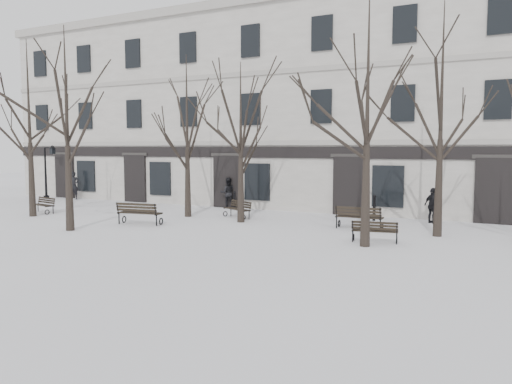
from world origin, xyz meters
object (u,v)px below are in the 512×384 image
Objects in this scene: tree_0 at (29,106)px; bench_3 at (238,209)px; bench_2 at (375,231)px; tree_1 at (66,104)px; bench_4 at (359,217)px; bench_0 at (43,204)px; bench_1 at (139,212)px; tree_2 at (368,86)px; lamp_post at (48,168)px.

bench_3 is (9.23, 4.01, -4.87)m from tree_0.
bench_2 is (16.56, 0.64, -4.88)m from tree_0.
tree_1 reaches higher than bench_4.
bench_0 is 17.15m from bench_2.
tree_0 is 8.00m from bench_1.
tree_1 is 7.96m from bench_0.
bench_3 is (4.30, 6.26, -4.63)m from tree_1.
bench_1 is 9.39m from bench_4.
tree_2 is (11.48, 2.10, 0.27)m from tree_1.
tree_2 is at bearing 7.97° from bench_0.
bench_0 is at bearing 117.48° from tree_0.
bench_4 is at bearing 108.27° from tree_2.
bench_1 is at bearing 18.07° from bench_4.
tree_0 reaches higher than bench_1.
tree_0 is 5.16× the size of bench_2.
lamp_post is at bearing 142.40° from tree_1.
bench_1 is at bearing -99.36° from bench_3.
bench_0 is 0.48× the size of lamp_post.
bench_0 is 0.82× the size of bench_1.
tree_0 is 5.08× the size of bench_0.
bench_0 is 1.02× the size of bench_2.
bench_4 is at bearing -73.76° from bench_2.
bench_1 is (1.49, 2.45, -4.54)m from tree_1.
bench_2 is at bearing -14.06° from lamp_post.
bench_1 is (-10.00, 0.35, -4.81)m from tree_2.
lamp_post is (-11.16, 8.60, -3.05)m from tree_1.
tree_2 reaches higher than bench_2.
tree_1 is at bearing -169.62° from tree_2.
bench_2 is at bearing 10.62° from bench_0.
bench_4 is 21.79m from lamp_post.
bench_0 is (-0.58, 1.12, -4.88)m from tree_0.
lamp_post is at bearing 134.47° from tree_0.
tree_2 is at bearing 10.38° from tree_1.
tree_2 is at bearing -16.00° from lamp_post.
tree_0 is at bearing -129.41° from bench_3.
bench_0 is 0.87× the size of bench_4.
bench_0 is 10.23m from bench_3.
bench_2 is 0.47× the size of lamp_post.
tree_0 is 0.99× the size of tree_2.
tree_0 reaches higher than lamp_post.
tree_2 is at bearing 107.21° from bench_4.
tree_1 is 4.78× the size of bench_3.
tree_0 is at bearing 11.05° from bench_4.
lamp_post is (-15.46, 2.34, 1.58)m from bench_3.
bench_4 is at bearing 12.10° from tree_0.
bench_3 is (-7.18, 4.16, -4.90)m from tree_2.
bench_3 is at bearing -134.80° from bench_1.
bench_4 reaches higher than bench_2.
tree_2 reaches higher than bench_1.
tree_1 is 2.32× the size of lamp_post.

